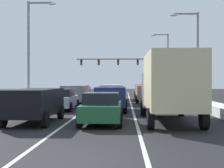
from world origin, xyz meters
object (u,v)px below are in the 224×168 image
object	(u,v)px
suv_red_right_lane_fourth	(144,90)
suv_navy_center_lane_second	(111,96)
suv_white_center_lane_fourth	(113,91)
street_lamp_left_mid	(32,43)
suv_charcoal_right_lane_second	(156,95)
suv_tan_right_lane_third	(146,92)
traffic_light_gantry	(126,65)
sedan_green_center_lane_nearest	(102,108)
suv_black_left_lane_nearest	(35,102)
suv_gray_left_lane_third	(76,93)
sedan_charcoal_left_lane_fourth	(83,93)
sedan_silver_left_lane_second	(61,99)
street_lamp_right_mid	(194,49)
street_lamp_right_far	(166,59)
suv_maroon_center_lane_third	(112,93)
box_truck_right_lane_nearest	(169,84)

from	to	relation	value
suv_red_right_lane_fourth	suv_navy_center_lane_second	bearing A→B (deg)	-100.93
suv_navy_center_lane_second	suv_white_center_lane_fourth	distance (m)	13.70
suv_navy_center_lane_second	street_lamp_left_mid	xyz separation A→B (m)	(-7.49, 6.66, 4.48)
suv_navy_center_lane_second	suv_charcoal_right_lane_second	bearing A→B (deg)	36.76
suv_tan_right_lane_third	traffic_light_gantry	world-z (taller)	traffic_light_gantry
sedan_green_center_lane_nearest	suv_black_left_lane_nearest	bearing A→B (deg)	177.31
suv_gray_left_lane_third	sedan_charcoal_left_lane_fourth	xyz separation A→B (m)	(-0.21, 6.47, -0.25)
traffic_light_gantry	suv_navy_center_lane_second	bearing A→B (deg)	-91.90
suv_white_center_lane_fourth	suv_black_left_lane_nearest	distance (m)	20.21
suv_navy_center_lane_second	sedan_charcoal_left_lane_fourth	bearing A→B (deg)	105.52
sedan_silver_left_lane_second	sedan_green_center_lane_nearest	bearing A→B (deg)	-64.46
suv_charcoal_right_lane_second	sedan_silver_left_lane_second	bearing A→B (deg)	-166.00
suv_red_right_lane_fourth	street_lamp_right_mid	xyz separation A→B (m)	(4.01, -9.30, 3.99)
suv_charcoal_right_lane_second	sedan_charcoal_left_lane_fourth	size ratio (longest dim) A/B	1.09
sedan_charcoal_left_lane_fourth	street_lamp_right_mid	bearing A→B (deg)	-29.72
suv_charcoal_right_lane_second	street_lamp_left_mid	size ratio (longest dim) A/B	0.53
sedan_green_center_lane_nearest	suv_gray_left_lane_third	distance (m)	14.16
sedan_green_center_lane_nearest	suv_white_center_lane_fourth	bearing A→B (deg)	90.69
suv_white_center_lane_fourth	street_lamp_right_far	xyz separation A→B (m)	(7.55, 12.55, 4.45)
traffic_light_gantry	street_lamp_right_far	size ratio (longest dim) A/B	1.51
suv_gray_left_lane_third	street_lamp_right_mid	xyz separation A→B (m)	(10.86, 0.15, 3.99)
suv_white_center_lane_fourth	street_lamp_right_far	size ratio (longest dim) A/B	0.53
suv_maroon_center_lane_third	sedan_charcoal_left_lane_fourth	world-z (taller)	suv_maroon_center_lane_third
sedan_charcoal_left_lane_fourth	traffic_light_gantry	xyz separation A→B (m)	(4.93, 19.51, 4.12)
traffic_light_gantry	suv_charcoal_right_lane_second	bearing A→B (deg)	-85.89
suv_charcoal_right_lane_second	suv_gray_left_lane_third	size ratio (longest dim) A/B	1.00
box_truck_right_lane_nearest	suv_red_right_lane_fourth	xyz separation A→B (m)	(0.10, 22.59, -0.88)
suv_black_left_lane_nearest	sedan_silver_left_lane_second	xyz separation A→B (m)	(-0.08, 7.02, -0.25)
street_lamp_right_far	traffic_light_gantry	bearing A→B (deg)	130.58
box_truck_right_lane_nearest	suv_maroon_center_lane_third	size ratio (longest dim) A/B	1.47
suv_charcoal_right_lane_second	sedan_silver_left_lane_second	size ratio (longest dim) A/B	1.09
sedan_green_center_lane_nearest	street_lamp_right_far	xyz separation A→B (m)	(7.31, 32.68, 4.70)
suv_gray_left_lane_third	street_lamp_right_mid	distance (m)	11.57
sedan_charcoal_left_lane_fourth	suv_red_right_lane_fourth	bearing A→B (deg)	22.87
suv_white_center_lane_fourth	street_lamp_right_far	bearing A→B (deg)	58.97
sedan_silver_left_lane_second	box_truck_right_lane_nearest	bearing A→B (deg)	-44.29
suv_black_left_lane_nearest	street_lamp_right_far	world-z (taller)	street_lamp_right_far
suv_maroon_center_lane_third	traffic_light_gantry	xyz separation A→B (m)	(1.35, 26.09, 3.87)
suv_charcoal_right_lane_second	suv_gray_left_lane_third	world-z (taller)	same
suv_white_center_lane_fourth	traffic_light_gantry	world-z (taller)	traffic_light_gantry
suv_red_right_lane_fourth	street_lamp_right_far	world-z (taller)	street_lamp_right_far
suv_gray_left_lane_third	suv_white_center_lane_fourth	bearing A→B (deg)	63.47
suv_charcoal_right_lane_second	suv_navy_center_lane_second	xyz separation A→B (m)	(-3.32, -2.48, 0.00)
box_truck_right_lane_nearest	suv_gray_left_lane_third	xyz separation A→B (m)	(-6.76, 13.14, -0.88)
suv_red_right_lane_fourth	suv_maroon_center_lane_third	size ratio (longest dim) A/B	1.00
street_lamp_right_mid	street_lamp_right_far	bearing A→B (deg)	90.35
traffic_light_gantry	sedan_silver_left_lane_second	bearing A→B (deg)	-98.25
suv_charcoal_right_lane_second	suv_tan_right_lane_third	size ratio (longest dim) A/B	1.00
box_truck_right_lane_nearest	suv_tan_right_lane_third	xyz separation A→B (m)	(-0.09, 15.31, -0.88)
suv_gray_left_lane_third	street_lamp_right_far	distance (m)	22.23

